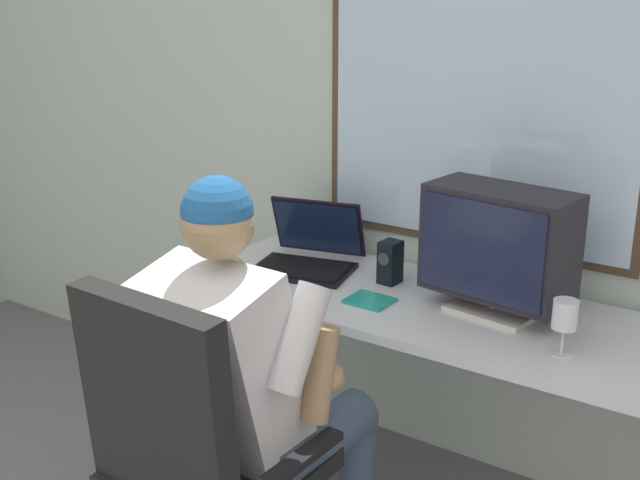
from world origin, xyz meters
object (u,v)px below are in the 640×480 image
at_px(person_seated, 254,378).
at_px(laptop, 310,250).
at_px(desk_speaker, 390,262).
at_px(desk, 427,321).
at_px(cd_case, 370,301).
at_px(crt_monitor, 499,245).
at_px(wine_glass, 565,318).
at_px(office_chair, 190,446).

bearing_deg(person_seated, laptop, 112.79).
bearing_deg(desk_speaker, desk, -25.08).
bearing_deg(cd_case, crt_monitor, 21.53).
bearing_deg(laptop, crt_monitor, -2.75).
bearing_deg(cd_case, desk, 32.32).
height_order(crt_monitor, laptop, crt_monitor).
height_order(laptop, wine_glass, laptop).
relative_size(laptop, desk_speaker, 2.75).
bearing_deg(laptop, office_chair, -73.44).
height_order(desk, wine_glass, wine_glass).
bearing_deg(wine_glass, desk, 165.02).
xyz_separation_m(crt_monitor, cd_case, (-0.37, -0.15, -0.22)).
relative_size(crt_monitor, laptop, 1.15).
height_order(office_chair, crt_monitor, crt_monitor).
bearing_deg(office_chair, crt_monitor, 64.36).
bearing_deg(office_chair, desk, 75.07).
xyz_separation_m(laptop, cd_case, (0.36, -0.18, -0.06)).
height_order(desk, desk_speaker, desk_speaker).
xyz_separation_m(office_chair, crt_monitor, (0.45, 0.93, 0.38)).
xyz_separation_m(desk, crt_monitor, (0.21, 0.05, 0.29)).
xyz_separation_m(desk_speaker, cd_case, (0.03, -0.19, -0.07)).
relative_size(desk, laptop, 4.12).
xyz_separation_m(wine_glass, desk_speaker, (-0.68, 0.22, -0.03)).
bearing_deg(laptop, person_seated, -67.21).
xyz_separation_m(laptop, wine_glass, (1.01, -0.21, 0.05)).
relative_size(office_chair, crt_monitor, 2.20).
height_order(desk, person_seated, person_seated).
height_order(office_chair, desk_speaker, office_chair).
distance_m(desk, office_chair, 0.92).
bearing_deg(wine_glass, laptop, 168.25).
distance_m(crt_monitor, desk_speaker, 0.43).
xyz_separation_m(person_seated, cd_case, (0.07, 0.53, 0.07)).
xyz_separation_m(office_chair, person_seated, (0.01, 0.26, 0.09)).
distance_m(person_seated, desk_speaker, 0.73).
height_order(wine_glass, cd_case, wine_glass).
distance_m(laptop, wine_glass, 1.03).
bearing_deg(wine_glass, office_chair, -133.52).
relative_size(person_seated, wine_glass, 7.96).
relative_size(crt_monitor, desk_speaker, 3.17).
bearing_deg(desk, laptop, 171.30).
relative_size(person_seated, desk_speaker, 8.58).
distance_m(office_chair, desk_speaker, 1.01).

